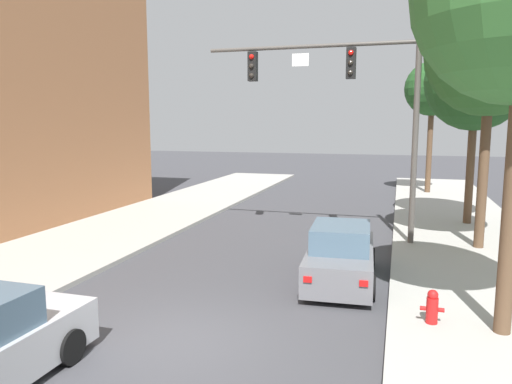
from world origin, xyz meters
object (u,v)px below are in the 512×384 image
object	(u,v)px
car_lead_grey	(341,256)
fire_hydrant	(432,307)
street_tree_third	(476,82)
street_tree_farthest	(432,89)
street_tree_second	(491,52)
traffic_signal_mast	(352,91)

from	to	relation	value
car_lead_grey	fire_hydrant	bearing A→B (deg)	-49.82
street_tree_third	street_tree_farthest	world-z (taller)	street_tree_third
street_tree_second	fire_hydrant	bearing A→B (deg)	-104.97
traffic_signal_mast	fire_hydrant	world-z (taller)	traffic_signal_mast
traffic_signal_mast	fire_hydrant	distance (m)	8.93
street_tree_farthest	traffic_signal_mast	bearing A→B (deg)	-104.13
car_lead_grey	traffic_signal_mast	bearing A→B (deg)	93.14
car_lead_grey	street_tree_second	size ratio (longest dim) A/B	0.51
traffic_signal_mast	street_tree_third	size ratio (longest dim) A/B	0.96
street_tree_second	traffic_signal_mast	bearing A→B (deg)	179.71
street_tree_second	street_tree_third	size ratio (longest dim) A/B	1.08
car_lead_grey	street_tree_farthest	distance (m)	18.94
car_lead_grey	street_tree_farthest	bearing A→B (deg)	80.08
traffic_signal_mast	car_lead_grey	world-z (taller)	traffic_signal_mast
car_lead_grey	street_tree_farthest	world-z (taller)	street_tree_farthest
street_tree_third	street_tree_farthest	size ratio (longest dim) A/B	1.00
traffic_signal_mast	street_tree_third	xyz separation A→B (m)	(4.48, 4.17, 0.54)
traffic_signal_mast	car_lead_grey	xyz separation A→B (m)	(0.25, -4.47, -4.66)
car_lead_grey	street_tree_second	xyz separation A→B (m)	(4.08, 4.45, 5.79)
car_lead_grey	street_tree_farthest	xyz separation A→B (m)	(3.12, 17.85, 5.52)
fire_hydrant	street_tree_second	distance (m)	9.45
traffic_signal_mast	fire_hydrant	size ratio (longest dim) A/B	10.42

